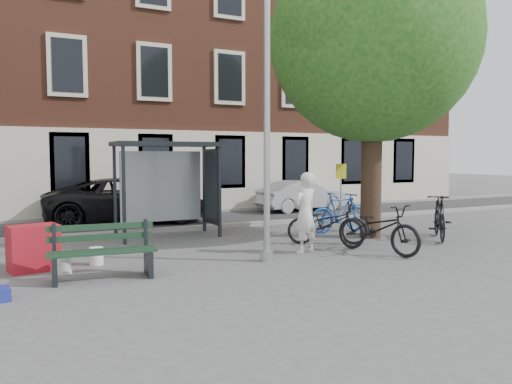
{
  "coord_description": "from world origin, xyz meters",
  "views": [
    {
      "loc": [
        -4.86,
        -9.32,
        2.26
      ],
      "look_at": [
        0.29,
        1.11,
        1.4
      ],
      "focal_mm": 35.0,
      "sensor_mm": 36.0,
      "label": 1
    }
  ],
  "objects": [
    {
      "name": "ground",
      "position": [
        0.0,
        0.0,
        0.0
      ],
      "size": [
        90.0,
        90.0,
        0.0
      ],
      "primitive_type": "plane",
      "color": "#4C4C4F",
      "rests_on": "ground"
    },
    {
      "name": "road",
      "position": [
        0.0,
        7.0,
        0.01
      ],
      "size": [
        40.0,
        4.0,
        0.01
      ],
      "primitive_type": "cube",
      "color": "#28282B",
      "rests_on": "ground"
    },
    {
      "name": "curb_near",
      "position": [
        0.0,
        5.0,
        0.06
      ],
      "size": [
        40.0,
        0.25,
        0.12
      ],
      "primitive_type": "cube",
      "color": "gray",
      "rests_on": "ground"
    },
    {
      "name": "curb_far",
      "position": [
        0.0,
        9.0,
        0.06
      ],
      "size": [
        40.0,
        0.25,
        0.12
      ],
      "primitive_type": "cube",
      "color": "gray",
      "rests_on": "ground"
    },
    {
      "name": "building_row",
      "position": [
        0.0,
        13.0,
        7.0
      ],
      "size": [
        30.0,
        8.0,
        14.0
      ],
      "primitive_type": "cube",
      "color": "brown",
      "rests_on": "ground"
    },
    {
      "name": "lamppost",
      "position": [
        0.0,
        0.0,
        2.78
      ],
      "size": [
        0.28,
        0.35,
        6.11
      ],
      "color": "#9EA0A3",
      "rests_on": "ground"
    },
    {
      "name": "tree_right",
      "position": [
        4.01,
        1.38,
        5.62
      ],
      "size": [
        5.76,
        5.6,
        8.2
      ],
      "color": "black",
      "rests_on": "ground"
    },
    {
      "name": "bus_shelter",
      "position": [
        -0.61,
        4.11,
        1.92
      ],
      "size": [
        2.85,
        1.45,
        2.62
      ],
      "color": "#1E2328",
      "rests_on": "ground"
    },
    {
      "name": "painter",
      "position": [
        1.2,
        0.4,
        0.93
      ],
      "size": [
        0.79,
        0.64,
        1.87
      ],
      "primitive_type": "imported",
      "rotation": [
        0.0,
        0.0,
        3.47
      ],
      "color": "silver",
      "rests_on": "ground"
    },
    {
      "name": "bench",
      "position": [
        -3.39,
        -0.01,
        0.45
      ],
      "size": [
        1.95,
        0.78,
        0.98
      ],
      "rotation": [
        0.0,
        0.0,
        -0.08
      ],
      "color": "#1E2328",
      "rests_on": "ground"
    },
    {
      "name": "bike_a",
      "position": [
        2.33,
        1.13,
        0.53
      ],
      "size": [
        2.12,
        1.62,
        1.07
      ],
      "primitive_type": "imported",
      "rotation": [
        0.0,
        0.0,
        1.06
      ],
      "color": "black",
      "rests_on": "ground"
    },
    {
      "name": "bike_b",
      "position": [
        3.76,
        2.6,
        0.59
      ],
      "size": [
        1.98,
        0.58,
        1.19
      ],
      "primitive_type": "imported",
      "rotation": [
        0.0,
        0.0,
        1.56
      ],
      "color": "#1B4695",
      "rests_on": "ground"
    },
    {
      "name": "bike_c",
      "position": [
        2.73,
        -0.32,
        0.58
      ],
      "size": [
        1.37,
        2.32,
        1.15
      ],
      "primitive_type": "imported",
      "rotation": [
        0.0,
        0.0,
        0.3
      ],
      "color": "black",
      "rests_on": "ground"
    },
    {
      "name": "bike_d",
      "position": [
        5.45,
        0.41,
        0.6
      ],
      "size": [
        1.71,
        1.9,
        1.2
      ],
      "primitive_type": "imported",
      "rotation": [
        0.0,
        0.0,
        2.45
      ],
      "color": "black",
      "rests_on": "ground"
    },
    {
      "name": "car_dark",
      "position": [
        -1.34,
        7.49,
        0.75
      ],
      "size": [
        5.6,
        2.95,
        1.5
      ],
      "primitive_type": "imported",
      "rotation": [
        0.0,
        0.0,
        1.48
      ],
      "color": "black",
      "rests_on": "ground"
    },
    {
      "name": "car_silver",
      "position": [
        5.78,
        7.96,
        0.62
      ],
      "size": [
        3.84,
        1.59,
        1.24
      ],
      "primitive_type": "imported",
      "rotation": [
        0.0,
        0.0,
        1.65
      ],
      "color": "#ABADB3",
      "rests_on": "ground"
    },
    {
      "name": "red_stand",
      "position": [
        -4.49,
        1.25,
        0.45
      ],
      "size": [
        1.0,
        0.77,
        0.9
      ],
      "primitive_type": "cube",
      "rotation": [
        0.0,
        0.0,
        0.2
      ],
      "color": "maroon",
      "rests_on": "ground"
    },
    {
      "name": "bucket_b",
      "position": [
        -4.0,
        0.68,
        0.18
      ],
      "size": [
        0.35,
        0.35,
        0.36
      ],
      "primitive_type": "cylinder",
      "rotation": [
        0.0,
        0.0,
        0.29
      ],
      "color": "silver",
      "rests_on": "ground"
    },
    {
      "name": "bucket_c",
      "position": [
        -3.31,
        1.27,
        0.18
      ],
      "size": [
        0.3,
        0.3,
        0.36
      ],
      "primitive_type": "cylinder",
      "rotation": [
        0.0,
        0.0,
        -0.09
      ],
      "color": "white",
      "rests_on": "ground"
    },
    {
      "name": "notice_sign",
      "position": [
        4.19,
        3.15,
        1.46
      ],
      "size": [
        0.34,
        0.07,
        2.0
      ],
      "rotation": [
        0.0,
        0.0,
        -0.12
      ],
      "color": "#9EA0A3",
      "rests_on": "ground"
    }
  ]
}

